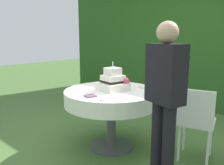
% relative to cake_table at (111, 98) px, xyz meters
% --- Properties ---
extents(ground_plane, '(20.00, 20.00, 0.00)m').
position_rel_cake_table_xyz_m(ground_plane, '(0.00, 0.00, -0.67)').
color(ground_plane, '#476B33').
extents(foliage_hedge, '(6.70, 0.51, 2.98)m').
position_rel_cake_table_xyz_m(foliage_hedge, '(0.00, 2.60, 0.82)').
color(foliage_hedge, '#28561E').
rests_on(foliage_hedge, ground_plane).
extents(cake_table, '(1.21, 1.21, 0.78)m').
position_rel_cake_table_xyz_m(cake_table, '(0.00, 0.00, 0.00)').
color(cake_table, '#4C4C51').
rests_on(cake_table, ground_plane).
extents(wedding_cake, '(0.39, 0.39, 0.37)m').
position_rel_cake_table_xyz_m(wedding_cake, '(0.02, 0.02, 0.22)').
color(wedding_cake, white).
rests_on(wedding_cake, cake_table).
extents(serving_plate_near, '(0.14, 0.14, 0.01)m').
position_rel_cake_table_xyz_m(serving_plate_near, '(-0.30, -0.12, 0.11)').
color(serving_plate_near, white).
rests_on(serving_plate_near, cake_table).
extents(serving_plate_far, '(0.13, 0.13, 0.01)m').
position_rel_cake_table_xyz_m(serving_plate_far, '(0.22, 0.38, 0.11)').
color(serving_plate_far, white).
rests_on(serving_plate_far, cake_table).
extents(serving_plate_left, '(0.12, 0.12, 0.01)m').
position_rel_cake_table_xyz_m(serving_plate_left, '(0.25, -0.40, 0.11)').
color(serving_plate_left, white).
rests_on(serving_plate_left, cake_table).
extents(serving_plate_right, '(0.14, 0.14, 0.01)m').
position_rel_cake_table_xyz_m(serving_plate_right, '(-0.36, -0.31, 0.11)').
color(serving_plate_right, white).
rests_on(serving_plate_right, cake_table).
extents(napkin_stack, '(0.15, 0.15, 0.01)m').
position_rel_cake_table_xyz_m(napkin_stack, '(0.04, -0.41, 0.12)').
color(napkin_stack, '#6B4C60').
rests_on(napkin_stack, cake_table).
extents(garden_chair, '(0.48, 0.48, 0.89)m').
position_rel_cake_table_xyz_m(garden_chair, '(0.99, 0.36, -0.13)').
color(garden_chair, white).
rests_on(garden_chair, ground_plane).
extents(standing_person, '(0.40, 0.30, 1.60)m').
position_rel_cake_table_xyz_m(standing_person, '(0.93, -0.28, 0.26)').
color(standing_person, black).
rests_on(standing_person, ground_plane).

